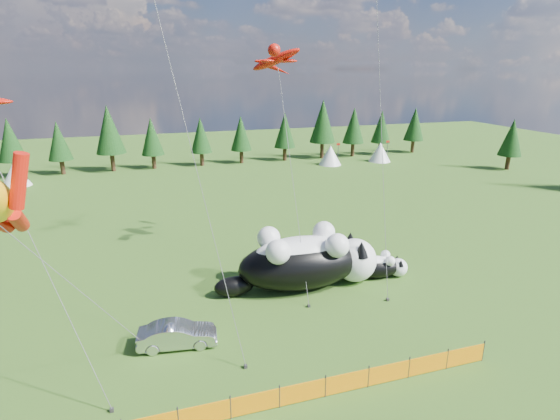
% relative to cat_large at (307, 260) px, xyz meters
% --- Properties ---
extents(ground, '(160.00, 160.00, 0.00)m').
position_rel_cat_large_xyz_m(ground, '(-5.78, -6.48, -1.80)').
color(ground, '#163A0A').
rests_on(ground, ground).
extents(safety_fence, '(22.06, 0.06, 1.10)m').
position_rel_cat_large_xyz_m(safety_fence, '(-5.78, -9.48, -1.30)').
color(safety_fence, '#262626').
rests_on(safety_fence, ground).
extents(tree_line, '(90.00, 4.00, 8.00)m').
position_rel_cat_large_xyz_m(tree_line, '(-5.78, 38.52, 2.20)').
color(tree_line, black).
rests_on(tree_line, ground).
extents(festival_tents, '(50.00, 3.20, 2.80)m').
position_rel_cat_large_xyz_m(festival_tents, '(5.22, 33.52, -0.40)').
color(festival_tents, white).
rests_on(festival_tents, ground).
extents(cat_large, '(10.50, 3.96, 3.79)m').
position_rel_cat_large_xyz_m(cat_large, '(0.00, 0.00, 0.00)').
color(cat_large, black).
rests_on(cat_large, ground).
extents(cat_small, '(4.52, 2.28, 1.65)m').
position_rel_cat_large_xyz_m(cat_small, '(4.90, -0.18, -1.02)').
color(cat_small, black).
rests_on(cat_small, ground).
extents(car, '(3.98, 1.82, 1.27)m').
position_rel_cat_large_xyz_m(car, '(-8.36, -3.99, -1.17)').
color(car, silver).
rests_on(car, ground).
extents(gecko_kite, '(5.70, 11.78, 16.25)m').
position_rel_cat_large_xyz_m(gecko_kite, '(-0.08, 6.45, 11.91)').
color(gecko_kite, red).
rests_on(gecko_kite, ground).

